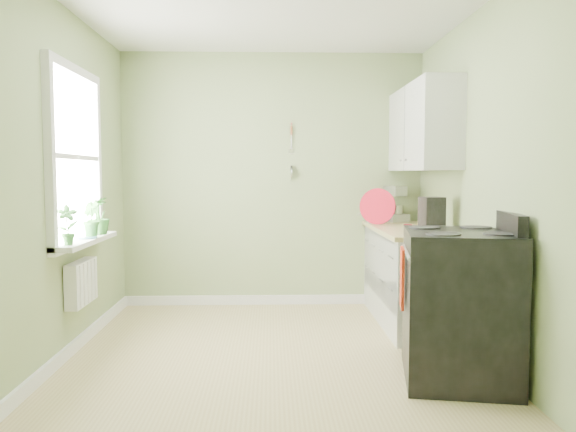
{
  "coord_description": "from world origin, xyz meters",
  "views": [
    {
      "loc": [
        -0.02,
        -4.23,
        1.42
      ],
      "look_at": [
        0.13,
        0.55,
        1.06
      ],
      "focal_mm": 35.0,
      "sensor_mm": 36.0,
      "label": 1
    }
  ],
  "objects_px": {
    "stand_mixer": "(393,205)",
    "coffee_maker": "(431,216)",
    "stove": "(459,304)",
    "kettle": "(371,212)"
  },
  "relations": [
    {
      "from": "stand_mixer",
      "to": "coffee_maker",
      "type": "height_order",
      "value": "stand_mixer"
    },
    {
      "from": "stove",
      "to": "kettle",
      "type": "xyz_separation_m",
      "value": [
        -0.23,
        2.18,
        0.49
      ]
    },
    {
      "from": "kettle",
      "to": "stove",
      "type": "bearing_deg",
      "value": -84.02
    },
    {
      "from": "kettle",
      "to": "stand_mixer",
      "type": "bearing_deg",
      "value": 4.94
    },
    {
      "from": "stove",
      "to": "stand_mixer",
      "type": "height_order",
      "value": "stand_mixer"
    },
    {
      "from": "stand_mixer",
      "to": "kettle",
      "type": "relative_size",
      "value": 2.04
    },
    {
      "from": "stove",
      "to": "coffee_maker",
      "type": "height_order",
      "value": "coffee_maker"
    },
    {
      "from": "stand_mixer",
      "to": "kettle",
      "type": "height_order",
      "value": "stand_mixer"
    },
    {
      "from": "kettle",
      "to": "coffee_maker",
      "type": "distance_m",
      "value": 1.19
    },
    {
      "from": "stove",
      "to": "kettle",
      "type": "bearing_deg",
      "value": 95.98
    }
  ]
}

